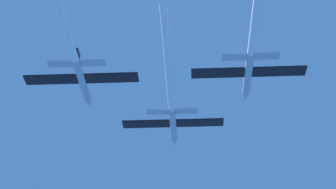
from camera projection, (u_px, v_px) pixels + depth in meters
jet_lead at (171, 98)px, 107.53m from camera, size 20.73×46.45×3.43m
jet_left_wing at (72, 48)px, 94.29m from camera, size 20.73×45.18×3.43m
jet_right_wing at (254, 29)px, 91.79m from camera, size 20.73×52.29×3.43m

